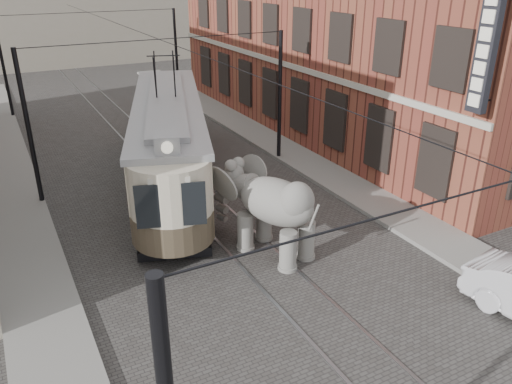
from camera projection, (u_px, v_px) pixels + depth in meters
ground at (236, 236)px, 17.60m from camera, size 120.00×120.00×0.00m
tram_rails at (236, 236)px, 17.59m from camera, size 1.54×80.00×0.02m
sidewalk_right at (372, 200)px, 20.13m from camera, size 2.00×60.00×0.15m
sidewalk_left at (36, 285)px, 14.79m from camera, size 2.00×60.00×0.15m
brick_building at (346, 18)px, 27.10m from camera, size 8.00×26.00×12.00m
catenary at (176, 118)px, 20.31m from camera, size 11.00×30.20×6.00m
tram at (168, 121)px, 21.05m from camera, size 6.98×13.78×5.39m
elephant at (276, 214)px, 16.01m from camera, size 3.97×5.26×2.86m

